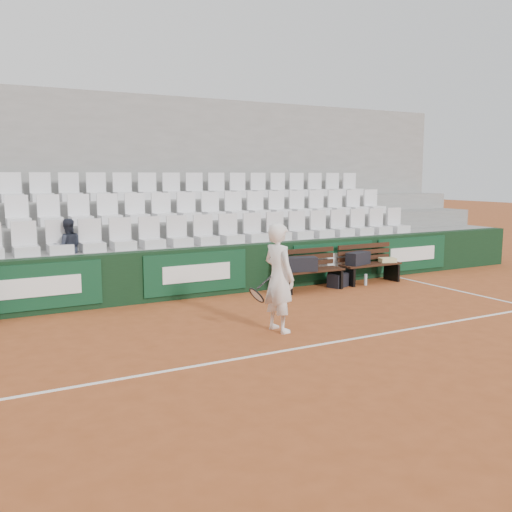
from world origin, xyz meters
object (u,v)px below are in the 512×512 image
Objects in this scene: bench_right at (370,273)px; sports_bag_left at (300,264)px; water_bottle_near at (277,289)px; tennis_player at (279,278)px; sports_bag_right at (358,258)px; sports_bag_ground at (339,280)px; spectator_c at (67,224)px; water_bottle_far at (366,280)px; bench_left at (311,280)px.

sports_bag_left reaches higher than bench_right.
bench_right reaches higher than water_bottle_near.
sports_bag_left is at bearing 50.60° from tennis_player.
bench_right is at bearing 2.68° from sports_bag_left.
water_bottle_near is at bearing -176.98° from bench_right.
sports_bag_right is 0.73m from sports_bag_ground.
water_bottle_far is at bearing 173.45° from spectator_c.
sports_bag_left is 4.76m from spectator_c.
sports_bag_left is 1.64m from sports_bag_right.
sports_bag_left is 0.40× the size of tennis_player.
spectator_c is at bearing 167.08° from bench_left.
tennis_player reaches higher than water_bottle_far.
bench_left reaches higher than sports_bag_ground.
sports_bag_ground is at bearing -177.86° from bench_right.
sports_bag_left is (-1.99, -0.09, 0.37)m from bench_right.
bench_left is 0.49m from sports_bag_left.
water_bottle_near is at bearing 167.84° from spectator_c.
tennis_player is (-3.61, -2.52, 0.27)m from sports_bag_right.
sports_bag_left reaches higher than water_bottle_far.
bench_right is at bearing 1.70° from bench_left.
spectator_c is (-5.58, 1.09, 1.40)m from sports_bag_ground.
tennis_player is at bearing -147.75° from bench_right.
sports_bag_right is 2.38× the size of water_bottle_far.
bench_right is (1.68, 0.05, 0.00)m from bench_left.
tennis_player is at bearing -145.10° from sports_bag_right.
sports_bag_right reaches higher than water_bottle_near.
spectator_c reaches higher than sports_bag_right.
water_bottle_far is at bearing 32.20° from tennis_player.
sports_bag_right is at bearing 5.39° from sports_bag_ground.
water_bottle_far is (2.29, -0.05, 0.00)m from water_bottle_near.
bench_left is 3.41m from tennis_player.
bench_left is 3.03× the size of sports_bag_ground.
bench_right is at bearing 32.87° from water_bottle_far.
bench_left is 1.38m from sports_bag_right.
sports_bag_left is at bearing -177.32° from bench_right.
bench_right is 4.73m from tennis_player.
bench_left is 0.76m from sports_bag_ground.
bench_right is 0.93m from sports_bag_ground.
bench_left is at bearing 47.02° from tennis_player.
bench_left reaches higher than water_bottle_far.
sports_bag_right reaches higher than bench_right.
sports_bag_left reaches higher than bench_left.
sports_bag_ground is at bearing 1.14° from bench_left.
tennis_player is 1.57× the size of spectator_c.
water_bottle_near is at bearing -175.84° from sports_bag_left.
water_bottle_far is at bearing -3.00° from sports_bag_left.
bench_right is at bearing 2.14° from sports_bag_ground.
spectator_c is at bearing 168.74° from water_bottle_far.
water_bottle_near is 2.84m from tennis_player.
bench_left is at bearing -178.86° from sports_bag_ground.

